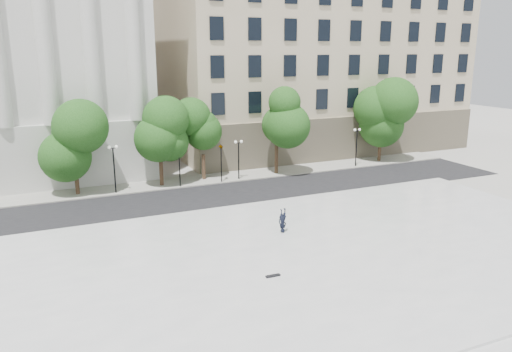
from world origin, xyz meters
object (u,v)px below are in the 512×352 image
object	(u,v)px
person_lying	(283,229)
skateboard	(273,276)
traffic_light_east	(221,145)
traffic_light_west	(179,148)

from	to	relation	value
person_lying	skateboard	world-z (taller)	person_lying
person_lying	traffic_light_east	bearing A→B (deg)	76.69
traffic_light_west	person_lying	distance (m)	15.80
traffic_light_east	skateboard	distance (m)	21.80
traffic_light_east	person_lying	distance (m)	15.59
traffic_light_west	skateboard	distance (m)	21.29
person_lying	skateboard	distance (m)	6.78
traffic_light_east	traffic_light_west	bearing A→B (deg)	180.00
traffic_light_west	traffic_light_east	xyz separation A→B (m)	(4.05, 0.00, -0.06)
traffic_light_west	person_lying	xyz separation A→B (m)	(2.79, -15.24, -3.08)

